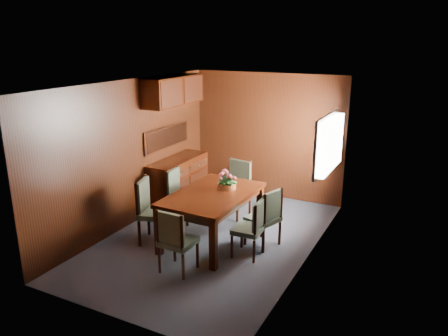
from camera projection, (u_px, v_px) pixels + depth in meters
The scene contains 11 objects.
ground at pixel (212, 239), 6.83m from camera, with size 4.50×4.50×0.00m, color #3A404F.
room_shell at pixel (216, 132), 6.68m from camera, with size 3.06×4.52×2.41m.
sideboard at pixel (178, 182), 8.09m from camera, with size 0.48×1.40×0.90m, color black.
dining_table at pixel (212, 200), 6.59m from camera, with size 1.08×1.69×0.78m.
chair_left_near at pixel (151, 207), 6.61m from camera, with size 0.58×0.59×1.00m.
chair_left_far at pixel (179, 192), 7.41m from camera, with size 0.45×0.47×0.91m.
chair_right_near at pixel (252, 225), 6.16m from camera, with size 0.40×0.42×0.86m.
chair_right_far at pixel (267, 215), 6.45m from camera, with size 0.53×0.54×0.92m.
chair_head at pixel (175, 238), 5.72m from camera, with size 0.44×0.42×0.91m.
chair_foot at pixel (237, 185), 7.64m from camera, with size 0.53×0.52×0.99m.
flower_centerpiece at pixel (227, 180), 6.70m from camera, with size 0.30×0.30×0.30m.
Camera 1 is at (2.99, -5.45, 3.03)m, focal length 35.00 mm.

